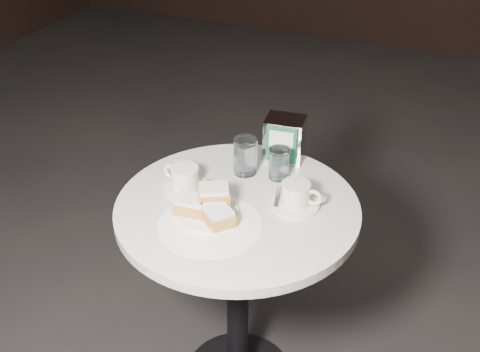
% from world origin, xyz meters
% --- Properties ---
extents(cafe_table, '(0.70, 0.70, 0.74)m').
position_xyz_m(cafe_table, '(0.00, 0.00, 0.55)').
color(cafe_table, black).
rests_on(cafe_table, ground).
extents(sugar_spill, '(0.33, 0.33, 0.00)m').
position_xyz_m(sugar_spill, '(-0.03, -0.12, 0.75)').
color(sugar_spill, white).
rests_on(sugar_spill, cafe_table).
extents(beignet_plate, '(0.21, 0.21, 0.09)m').
position_xyz_m(beignet_plate, '(-0.05, -0.08, 0.78)').
color(beignet_plate, white).
rests_on(beignet_plate, cafe_table).
extents(coffee_cup_left, '(0.16, 0.16, 0.07)m').
position_xyz_m(coffee_cup_left, '(-0.17, 0.02, 0.78)').
color(coffee_cup_left, silver).
rests_on(coffee_cup_left, cafe_table).
extents(coffee_cup_right, '(0.15, 0.14, 0.07)m').
position_xyz_m(coffee_cup_right, '(0.15, 0.06, 0.78)').
color(coffee_cup_right, white).
rests_on(coffee_cup_right, cafe_table).
extents(water_glass_left, '(0.08, 0.08, 0.12)m').
position_xyz_m(water_glass_left, '(-0.04, 0.17, 0.80)').
color(water_glass_left, white).
rests_on(water_glass_left, cafe_table).
extents(water_glass_right, '(0.07, 0.07, 0.10)m').
position_xyz_m(water_glass_right, '(0.06, 0.18, 0.79)').
color(water_glass_right, white).
rests_on(water_glass_right, cafe_table).
extents(napkin_dispenser, '(0.13, 0.11, 0.14)m').
position_xyz_m(napkin_dispenser, '(0.04, 0.30, 0.82)').
color(napkin_dispenser, silver).
rests_on(napkin_dispenser, cafe_table).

